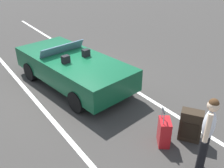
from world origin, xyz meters
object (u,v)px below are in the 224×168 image
Objects in this scene: convertible_car at (69,66)px; suitcase_medium_bright at (164,132)px; traveler_person at (207,133)px; suitcase_large_black at (191,125)px.

convertible_car is 3.83m from suitcase_medium_bright.
traveler_person reaches higher than suitcase_medium_bright.
convertible_car is at bearing -22.67° from traveler_person.
suitcase_medium_bright reaches higher than suitcase_large_black.
convertible_car is at bearing 132.63° from suitcase_medium_bright.
suitcase_large_black is 0.83× the size of suitcase_medium_bright.
traveler_person is (-0.74, 0.59, 0.56)m from suitcase_large_black.
suitcase_medium_bright is 0.54× the size of traveler_person.
traveler_person is at bearing 176.34° from convertible_car.
suitcase_large_black is 0.45× the size of traveler_person.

